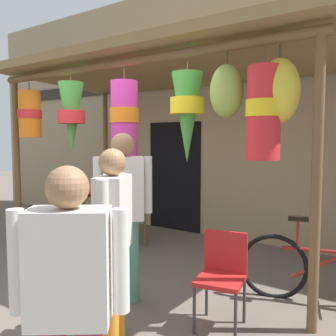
{
  "coord_description": "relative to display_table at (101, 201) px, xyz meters",
  "views": [
    {
      "loc": [
        2.96,
        -2.94,
        1.68
      ],
      "look_at": [
        0.07,
        1.24,
        1.28
      ],
      "focal_mm": 38.7,
      "sensor_mm": 36.0,
      "label": 1
    }
  ],
  "objects": [
    {
      "name": "vendor_in_orange",
      "position": [
        2.82,
        -3.02,
        0.23
      ],
      "size": [
        0.5,
        0.41,
        1.56
      ],
      "color": "#B23347",
      "rests_on": "ground_plane"
    },
    {
      "name": "flower_heap_on_table",
      "position": [
        -0.04,
        0.04,
        0.17
      ],
      "size": [
        0.72,
        0.5,
        0.18
      ],
      "color": "red",
      "rests_on": "display_table"
    },
    {
      "name": "wicker_basket_by_table",
      "position": [
        1.03,
        -0.97,
        -0.56
      ],
      "size": [
        0.55,
        0.55,
        0.25
      ],
      "primitive_type": "cylinder",
      "color": "brown",
      "rests_on": "ground_plane"
    },
    {
      "name": "display_table",
      "position": [
        0.0,
        0.0,
        0.0
      ],
      "size": [
        1.5,
        0.63,
        0.77
      ],
      "color": "brown",
      "rests_on": "ground_plane"
    },
    {
      "name": "parked_bicycle",
      "position": [
        3.5,
        -0.29,
        -0.34
      ],
      "size": [
        1.7,
        0.6,
        0.92
      ],
      "color": "black",
      "rests_on": "ground_plane"
    },
    {
      "name": "folding_chair",
      "position": [
        2.81,
        -1.27,
        -0.18
      ],
      "size": [
        0.47,
        0.47,
        0.84
      ],
      "color": "#AD1E1E",
      "rests_on": "ground_plane"
    },
    {
      "name": "market_stall_canopy",
      "position": [
        1.43,
        -0.25,
        1.75
      ],
      "size": [
        4.85,
        2.42,
        2.81
      ],
      "color": "brown",
      "rests_on": "ground_plane"
    },
    {
      "name": "ground_plane",
      "position": [
        1.25,
        -1.23,
        -0.69
      ],
      "size": [
        30.0,
        30.0,
        0.0
      ],
      "primitive_type": "plane",
      "color": "#60564C"
    },
    {
      "name": "shopper_by_bananas",
      "position": [
        1.77,
        -1.44,
        0.35
      ],
      "size": [
        0.44,
        0.45,
        1.75
      ],
      "color": "#4C8E7A",
      "rests_on": "ground_plane"
    },
    {
      "name": "customer_foreground",
      "position": [
        2.22,
        -2.07,
        0.26
      ],
      "size": [
        0.38,
        0.54,
        1.61
      ],
      "color": "orange",
      "rests_on": "ground_plane"
    },
    {
      "name": "shop_facade",
      "position": [
        1.25,
        1.54,
        1.52
      ],
      "size": [
        11.94,
        0.29,
        4.42
      ],
      "color": "#9E8966",
      "rests_on": "ground_plane"
    }
  ]
}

